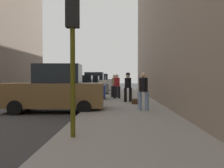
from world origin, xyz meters
TOP-DOWN VIEW (x-y plane):
  - sidewalk at (6.00, 0.00)m, footprint 4.00×40.00m
  - parked_bronze_suv at (2.65, 0.28)m, footprint 4.66×2.19m
  - parked_blue_sedan at (2.65, 6.09)m, footprint 4.26×2.18m
  - parked_gray_coupe at (2.65, 11.87)m, footprint 4.22×2.10m
  - parked_white_van at (2.65, 17.39)m, footprint 4.65×2.16m
  - parked_red_hatchback at (2.65, 23.17)m, footprint 4.23×2.12m
  - parked_black_suv at (2.65, 28.87)m, footprint 4.62×2.09m
  - fire_hydrant at (4.45, 6.15)m, footprint 0.42×0.22m
  - traffic_light at (4.50, -5.18)m, footprint 0.32×0.32m
  - pedestrian_with_fedora at (6.19, 3.89)m, footprint 0.53×0.49m
  - pedestrian_in_red_jacket at (5.50, 6.47)m, footprint 0.53×0.47m
  - pedestrian_in_tan_coat at (5.30, 7.60)m, footprint 0.50×0.41m
  - pedestrian_in_jeans at (6.74, -0.10)m, footprint 0.51×0.41m
  - duffel_bag at (6.52, 2.72)m, footprint 0.32×0.44m

SIDE VIEW (x-z plane):
  - sidewalk at x=6.00m, z-range 0.00..0.15m
  - duffel_bag at x=6.52m, z-range 0.15..0.43m
  - fire_hydrant at x=4.45m, z-range 0.15..0.85m
  - parked_blue_sedan at x=2.65m, z-range -0.05..1.74m
  - parked_gray_coupe at x=2.65m, z-range -0.05..1.74m
  - parked_red_hatchback at x=2.65m, z-range -0.05..1.74m
  - parked_bronze_suv at x=2.65m, z-range -0.09..2.16m
  - parked_white_van at x=2.65m, z-range -0.09..2.16m
  - parked_black_suv at x=2.65m, z-range -0.09..2.16m
  - pedestrian_in_red_jacket at x=5.50m, z-range 0.25..1.96m
  - pedestrian_in_tan_coat at x=5.30m, z-range 0.25..1.96m
  - pedestrian_in_jeans at x=6.74m, z-range 0.25..1.96m
  - pedestrian_with_fedora at x=6.19m, z-range 0.25..2.02m
  - traffic_light at x=4.50m, z-range 0.96..4.56m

